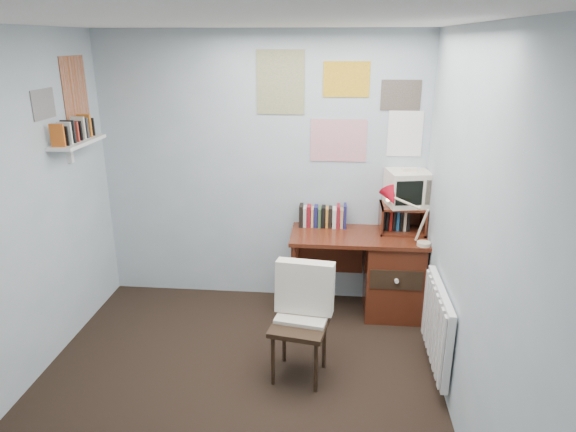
% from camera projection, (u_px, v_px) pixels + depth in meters
% --- Properties ---
extents(ground, '(3.50, 3.50, 0.00)m').
position_uv_depth(ground, '(228.00, 411.00, 3.50)').
color(ground, black).
rests_on(ground, ground).
extents(back_wall, '(3.00, 0.02, 2.50)m').
position_uv_depth(back_wall, '(262.00, 171.00, 4.74)').
color(back_wall, '#B1BDCA').
rests_on(back_wall, ground).
extents(right_wall, '(0.02, 3.50, 2.50)m').
position_uv_depth(right_wall, '(476.00, 250.00, 2.96)').
color(right_wall, '#B1BDCA').
rests_on(right_wall, ground).
extents(ceiling, '(3.00, 3.50, 0.02)m').
position_uv_depth(ceiling, '(210.00, 20.00, 2.69)').
color(ceiling, white).
rests_on(ceiling, back_wall).
extents(desk, '(1.20, 0.55, 0.76)m').
position_uv_depth(desk, '(387.00, 272.00, 4.66)').
color(desk, '#542213').
rests_on(desk, ground).
extents(desk_chair, '(0.50, 0.48, 0.84)m').
position_uv_depth(desk_chair, '(299.00, 326.00, 3.74)').
color(desk_chair, black).
rests_on(desk_chair, ground).
extents(desk_lamp, '(0.30, 0.26, 0.42)m').
position_uv_depth(desk_lamp, '(426.00, 222.00, 4.25)').
color(desk_lamp, red).
rests_on(desk_lamp, desk).
extents(tv_riser, '(0.40, 0.30, 0.25)m').
position_uv_depth(tv_riser, '(402.00, 218.00, 4.60)').
color(tv_riser, '#542213').
rests_on(tv_riser, desk).
extents(crt_tv, '(0.41, 0.39, 0.34)m').
position_uv_depth(crt_tv, '(408.00, 186.00, 4.52)').
color(crt_tv, beige).
rests_on(crt_tv, tv_riser).
extents(book_row, '(0.60, 0.14, 0.22)m').
position_uv_depth(book_row, '(332.00, 215.00, 4.72)').
color(book_row, '#542213').
rests_on(book_row, desk).
extents(radiator, '(0.09, 0.80, 0.60)m').
position_uv_depth(radiator, '(438.00, 326.00, 3.76)').
color(radiator, white).
rests_on(radiator, right_wall).
extents(wall_shelf, '(0.20, 0.62, 0.24)m').
position_uv_depth(wall_shelf, '(78.00, 142.00, 4.14)').
color(wall_shelf, white).
rests_on(wall_shelf, left_wall).
extents(posters_back, '(1.20, 0.01, 0.90)m').
position_uv_depth(posters_back, '(340.00, 106.00, 4.48)').
color(posters_back, white).
rests_on(posters_back, back_wall).
extents(posters_left, '(0.01, 0.70, 0.60)m').
position_uv_depth(posters_left, '(60.00, 94.00, 4.02)').
color(posters_left, white).
rests_on(posters_left, left_wall).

